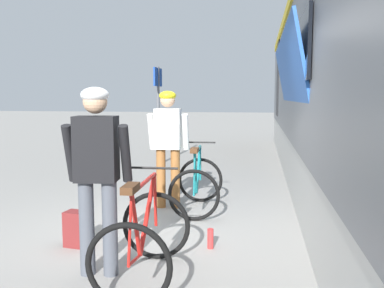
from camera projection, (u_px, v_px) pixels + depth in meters
ground_plane at (162, 235)px, 4.99m from camera, size 80.00×80.00×0.00m
cyclist_near_in_dark at (97, 164)px, 3.77m from camera, size 0.64×0.35×1.76m
cyclist_far_in_white at (168, 139)px, 6.12m from camera, size 0.62×0.33×1.76m
bicycle_near_red at (144, 238)px, 3.70m from camera, size 0.75×1.10×0.99m
bicycle_far_teal at (197, 184)px, 6.02m from camera, size 0.77×1.11×0.99m
backpack_on_platform at (78, 229)px, 4.60m from camera, size 0.30×0.22×0.40m
water_bottle_near_the_bikes at (210, 239)px, 4.54m from camera, size 0.07×0.07×0.22m
platform_sign_post at (158, 99)px, 9.99m from camera, size 0.08×0.70×2.40m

